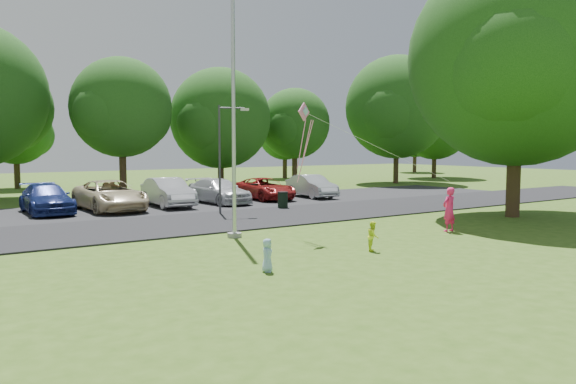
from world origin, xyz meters
TOP-DOWN VIEW (x-y plane):
  - ground at (0.00, 0.00)m, footprint 120.00×120.00m
  - park_road at (0.00, 9.00)m, footprint 60.00×6.00m
  - parking_strip at (0.00, 15.50)m, footprint 42.00×7.00m
  - flagpole at (-3.50, 5.00)m, footprint 0.50×0.50m
  - street_lamp at (-0.67, 11.06)m, footprint 1.36×0.68m
  - trash_can at (2.91, 11.45)m, footprint 0.55×0.55m
  - big_tree at (9.64, 2.78)m, footprint 10.07×9.59m
  - tree_row at (1.59, 24.23)m, footprint 64.35×11.94m
  - horizon_trees at (4.06, 33.88)m, footprint 77.46×7.20m
  - parked_cars at (-0.96, 15.43)m, footprint 17.11×5.53m
  - woman at (3.82, 1.61)m, footprint 0.62×0.42m
  - child_yellow at (-1.24, 0.33)m, footprint 0.57×0.56m
  - child_blue at (-5.46, -0.25)m, footprint 0.48×0.50m
  - kite at (-1.46, 3.45)m, footprint 5.71×2.16m

SIDE VIEW (x-z plane):
  - ground at x=0.00m, z-range 0.00..0.00m
  - park_road at x=0.00m, z-range 0.00..0.06m
  - parking_strip at x=0.00m, z-range 0.00..0.06m
  - child_blue at x=-5.46m, z-range 0.00..0.86m
  - trash_can at x=2.91m, z-range 0.00..0.88m
  - child_yellow at x=-1.24m, z-range 0.00..0.92m
  - parked_cars at x=-0.96m, z-range 0.01..1.50m
  - woman at x=3.82m, z-range 0.00..1.67m
  - street_lamp at x=-0.67m, z-range 0.51..5.62m
  - kite at x=-1.46m, z-range 2.52..5.34m
  - flagpole at x=-3.50m, z-range -0.83..9.17m
  - horizon_trees at x=4.06m, z-range 0.79..7.81m
  - tree_row at x=1.59m, z-range 0.27..11.15m
  - big_tree at x=9.64m, z-range 0.89..12.77m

